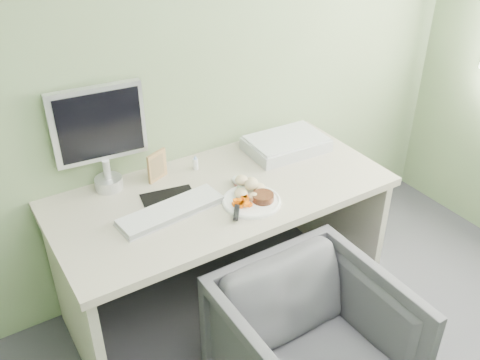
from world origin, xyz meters
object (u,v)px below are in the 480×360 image
plate (252,201)px  monitor (100,133)px  scanner (286,145)px  desk (222,221)px  desk_chair (313,350)px

plate → monitor: size_ratio=0.53×
scanner → desk: bearing=-159.5°
plate → scanner: (0.43, 0.32, 0.03)m
monitor → desk_chair: 1.32m
monitor → plate: bearing=-38.0°
desk → desk_chair: size_ratio=2.26×
plate → scanner: scanner is taller
scanner → monitor: 0.98m
desk → monitor: size_ratio=3.18×
desk → desk_chair: 0.75m
plate → desk_chair: bearing=-94.9°
plate → scanner: size_ratio=0.65×
scanner → desk_chair: scanner is taller
plate → desk_chair: (-0.05, -0.55, -0.41)m
monitor → desk_chair: size_ratio=0.71×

